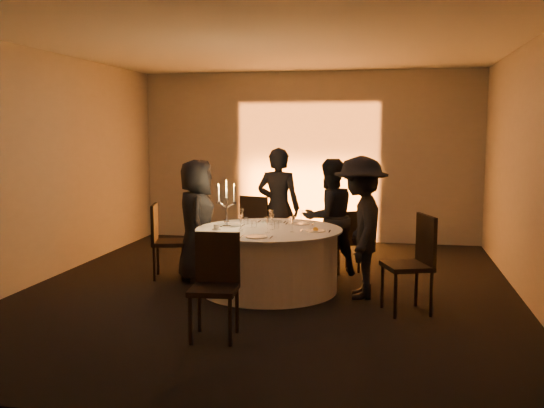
% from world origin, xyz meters
% --- Properties ---
extents(floor, '(7.00, 7.00, 0.00)m').
position_xyz_m(floor, '(0.00, 0.00, 0.00)').
color(floor, black).
rests_on(floor, ground).
extents(ceiling, '(7.00, 7.00, 0.00)m').
position_xyz_m(ceiling, '(0.00, 0.00, 3.00)').
color(ceiling, silver).
rests_on(ceiling, wall_back).
extents(wall_back, '(7.00, 0.00, 7.00)m').
position_xyz_m(wall_back, '(0.00, 3.50, 1.50)').
color(wall_back, '#9F9A93').
rests_on(wall_back, floor).
extents(wall_front, '(7.00, 0.00, 7.00)m').
position_xyz_m(wall_front, '(0.00, -3.50, 1.50)').
color(wall_front, '#9F9A93').
rests_on(wall_front, floor).
extents(wall_left, '(0.00, 7.00, 7.00)m').
position_xyz_m(wall_left, '(-3.00, 0.00, 1.50)').
color(wall_left, '#9F9A93').
rests_on(wall_left, floor).
extents(wall_right, '(0.00, 7.00, 7.00)m').
position_xyz_m(wall_right, '(3.00, 0.00, 1.50)').
color(wall_right, '#9F9A93').
rests_on(wall_right, floor).
extents(uplighter_fixture, '(0.25, 0.12, 0.10)m').
position_xyz_m(uplighter_fixture, '(0.00, 3.20, 0.05)').
color(uplighter_fixture, black).
rests_on(uplighter_fixture, floor).
extents(banquet_table, '(1.80, 1.80, 0.77)m').
position_xyz_m(banquet_table, '(0.00, 0.00, 0.38)').
color(banquet_table, black).
rests_on(banquet_table, floor).
extents(chair_left, '(0.53, 0.53, 0.99)m').
position_xyz_m(chair_left, '(-1.51, 0.35, 0.56)').
color(chair_left, black).
rests_on(chair_left, floor).
extents(chair_back_left, '(0.55, 0.55, 1.02)m').
position_xyz_m(chair_back_left, '(-0.45, 1.38, 0.58)').
color(chair_back_left, black).
rests_on(chair_back_left, floor).
extents(chair_back_right, '(0.53, 0.53, 0.87)m').
position_xyz_m(chair_back_right, '(0.86, 1.11, 0.49)').
color(chair_back_right, black).
rests_on(chair_back_right, floor).
extents(chair_right, '(0.60, 0.60, 1.06)m').
position_xyz_m(chair_right, '(1.73, -0.59, 0.60)').
color(chair_right, black).
rests_on(chair_right, floor).
extents(chair_front, '(0.47, 0.47, 0.99)m').
position_xyz_m(chair_front, '(-0.16, -1.75, 0.56)').
color(chair_front, black).
rests_on(chair_front, floor).
extents(guest_left, '(0.72, 0.89, 1.59)m').
position_xyz_m(guest_left, '(-1.03, 0.33, 0.80)').
color(guest_left, black).
rests_on(guest_left, floor).
extents(guest_back_left, '(0.66, 0.47, 1.73)m').
position_xyz_m(guest_back_left, '(-0.12, 1.29, 0.86)').
color(guest_back_left, black).
rests_on(guest_back_left, floor).
extents(guest_back_right, '(0.98, 0.94, 1.59)m').
position_xyz_m(guest_back_right, '(0.65, 0.91, 0.80)').
color(guest_back_right, black).
rests_on(guest_back_right, floor).
extents(guest_right, '(0.71, 1.13, 1.67)m').
position_xyz_m(guest_right, '(1.12, -0.10, 0.84)').
color(guest_right, black).
rests_on(guest_right, floor).
extents(plate_left, '(0.36, 0.28, 0.01)m').
position_xyz_m(plate_left, '(-0.53, 0.12, 0.78)').
color(plate_left, silver).
rests_on(plate_left, banquet_table).
extents(plate_back_left, '(0.36, 0.27, 0.01)m').
position_xyz_m(plate_back_left, '(-0.06, 0.52, 0.78)').
color(plate_back_left, silver).
rests_on(plate_back_left, banquet_table).
extents(plate_back_right, '(0.36, 0.26, 0.01)m').
position_xyz_m(plate_back_right, '(0.32, 0.41, 0.78)').
color(plate_back_right, silver).
rests_on(plate_back_right, banquet_table).
extents(plate_right, '(0.36, 0.24, 0.08)m').
position_xyz_m(plate_right, '(0.59, -0.09, 0.79)').
color(plate_right, silver).
rests_on(plate_right, banquet_table).
extents(plate_front, '(0.36, 0.25, 0.01)m').
position_xyz_m(plate_front, '(-0.01, -0.63, 0.78)').
color(plate_front, silver).
rests_on(plate_front, banquet_table).
extents(coffee_cup, '(0.11, 0.11, 0.07)m').
position_xyz_m(coffee_cup, '(-0.61, -0.20, 0.80)').
color(coffee_cup, silver).
rests_on(coffee_cup, banquet_table).
extents(candelabra, '(0.25, 0.12, 0.60)m').
position_xyz_m(candelabra, '(-0.54, 0.01, 0.98)').
color(candelabra, silver).
rests_on(candelabra, banquet_table).
extents(wine_glass_a, '(0.07, 0.07, 0.19)m').
position_xyz_m(wine_glass_a, '(-0.29, -0.26, 0.91)').
color(wine_glass_a, white).
rests_on(wine_glass_a, banquet_table).
extents(wine_glass_b, '(0.07, 0.07, 0.19)m').
position_xyz_m(wine_glass_b, '(0.06, -0.09, 0.91)').
color(wine_glass_b, white).
rests_on(wine_glass_b, banquet_table).
extents(wine_glass_c, '(0.07, 0.07, 0.19)m').
position_xyz_m(wine_glass_c, '(0.32, -0.21, 0.91)').
color(wine_glass_c, white).
rests_on(wine_glass_c, banquet_table).
extents(wine_glass_d, '(0.07, 0.07, 0.19)m').
position_xyz_m(wine_glass_d, '(0.05, -0.32, 0.91)').
color(wine_glass_d, white).
rests_on(wine_glass_d, banquet_table).
extents(wine_glass_e, '(0.07, 0.07, 0.19)m').
position_xyz_m(wine_glass_e, '(-0.32, -0.14, 0.91)').
color(wine_glass_e, white).
rests_on(wine_glass_e, banquet_table).
extents(wine_glass_f, '(0.07, 0.07, 0.19)m').
position_xyz_m(wine_glass_f, '(0.34, 0.37, 0.91)').
color(wine_glass_f, white).
rests_on(wine_glass_f, banquet_table).
extents(wine_glass_g, '(0.07, 0.07, 0.19)m').
position_xyz_m(wine_glass_g, '(-0.42, 0.34, 0.91)').
color(wine_glass_g, white).
rests_on(wine_glass_g, banquet_table).
extents(wine_glass_h, '(0.07, 0.07, 0.19)m').
position_xyz_m(wine_glass_h, '(-0.03, 0.28, 0.91)').
color(wine_glass_h, white).
rests_on(wine_glass_h, banquet_table).
extents(tumbler_a, '(0.07, 0.07, 0.09)m').
position_xyz_m(tumbler_a, '(-0.19, 0.04, 0.82)').
color(tumbler_a, white).
rests_on(tumbler_a, banquet_table).
extents(tumbler_b, '(0.07, 0.07, 0.09)m').
position_xyz_m(tumbler_b, '(0.21, 0.35, 0.82)').
color(tumbler_b, white).
rests_on(tumbler_b, banquet_table).
extents(tumbler_c, '(0.07, 0.07, 0.09)m').
position_xyz_m(tumbler_c, '(0.10, -0.01, 0.82)').
color(tumbler_c, white).
rests_on(tumbler_c, banquet_table).
extents(tumbler_d, '(0.07, 0.07, 0.09)m').
position_xyz_m(tumbler_d, '(-0.36, 0.27, 0.82)').
color(tumbler_d, white).
rests_on(tumbler_d, banquet_table).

